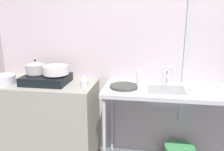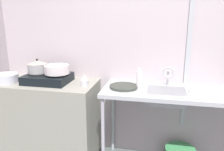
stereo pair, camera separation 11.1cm
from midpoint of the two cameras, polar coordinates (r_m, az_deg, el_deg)
The scene contains 14 objects.
wall_back at distance 2.56m, azimuth 15.16°, elevation 8.95°, with size 4.75×0.10×2.77m, color #B4A7AC.
wall_metal_strip at distance 2.51m, azimuth 20.76°, elevation 11.61°, with size 0.05×0.01×2.22m, color #A8ACB1.
counter_concrete at distance 2.76m, azimuth -15.37°, elevation -10.77°, with size 1.19×0.57×0.91m, color gray.
counter_sink at distance 2.37m, azimuth 20.48°, elevation -5.33°, with size 1.74×0.57×0.91m.
stove at distance 2.57m, azimuth -14.97°, elevation -0.63°, with size 0.49×0.38×0.11m.
pot_on_left_burner at distance 2.59m, azimuth -17.46°, elevation 2.20°, with size 0.22×0.22×0.16m.
pot_on_right_burner at distance 2.49m, azimuth -12.73°, elevation 1.56°, with size 0.27×0.27×0.09m.
pot_beside_stove at distance 2.73m, azimuth -24.66°, elevation -0.64°, with size 0.28×0.28×0.10m.
percolator at distance 2.35m, azimuth -5.75°, elevation -1.26°, with size 0.09×0.09×0.13m.
sink_basin at distance 2.32m, azimuth 15.10°, elevation -5.19°, with size 0.38×0.31×0.13m, color #A8ACB1.
faucet at distance 2.40m, azimuth 15.58°, elevation 0.48°, with size 0.12×0.07×0.21m.
frying_pan at distance 2.30m, azimuth 4.41°, elevation -2.87°, with size 0.29×0.29×0.03m, color #333830.
small_bowl_on_drainboard at distance 2.31m, azimuth 22.03°, elevation -3.73°, with size 0.12×0.12×0.04m, color white.
bottle_by_sink at distance 2.28m, azimuth 8.40°, elevation -1.05°, with size 0.06×0.06×0.21m.
Camera 2 is at (-0.09, -1.08, 1.61)m, focal length 35.55 mm.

